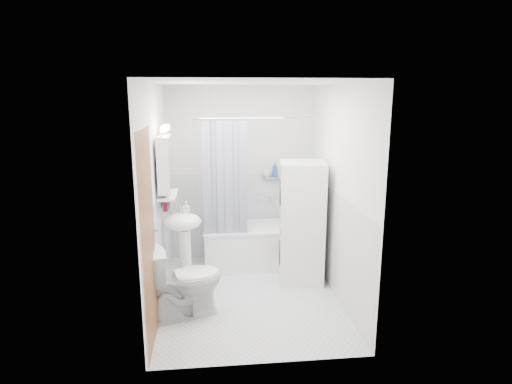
{
  "coord_description": "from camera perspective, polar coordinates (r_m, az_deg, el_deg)",
  "views": [
    {
      "loc": [
        -0.41,
        -4.56,
        2.27
      ],
      "look_at": [
        0.09,
        0.15,
        1.2
      ],
      "focal_mm": 30.0,
      "sensor_mm": 36.0,
      "label": 1
    }
  ],
  "objects": [
    {
      "name": "door",
      "position": [
        4.24,
        -13.12,
        -5.02
      ],
      "size": [
        0.05,
        2.0,
        2.0
      ],
      "color": "brown",
      "rests_on": "ground"
    },
    {
      "name": "shower_curtain",
      "position": [
        5.3,
        -4.15,
        1.62
      ],
      "size": [
        0.55,
        0.02,
        1.45
      ],
      "color": "#131C45",
      "rests_on": "curtain_rod"
    },
    {
      "name": "wainscot",
      "position": [
        5.15,
        -1.16,
        -6.17
      ],
      "size": [
        1.98,
        2.58,
        2.58
      ],
      "color": "white",
      "rests_on": "ground"
    },
    {
      "name": "shelf_bottle",
      "position": [
        4.65,
        -11.82,
        -0.23
      ],
      "size": [
        0.07,
        0.18,
        0.07
      ],
      "primitive_type": "imported",
      "color": "gray",
      "rests_on": "shelf"
    },
    {
      "name": "toilet",
      "position": [
        4.6,
        -9.57,
        -11.56
      ],
      "size": [
        0.9,
        0.67,
        0.78
      ],
      "primitive_type": "imported",
      "rotation": [
        0.0,
        0.0,
        1.89
      ],
      "color": "white",
      "rests_on": "ground"
    },
    {
      "name": "shower_caddy",
      "position": [
        5.97,
        2.3,
        1.93
      ],
      "size": [
        0.22,
        0.06,
        0.02
      ],
      "primitive_type": "cube",
      "color": "silver",
      "rests_on": "room_walls"
    },
    {
      "name": "bathtub",
      "position": [
        5.86,
        0.24,
        -6.85
      ],
      "size": [
        1.45,
        0.69,
        0.55
      ],
      "color": "white",
      "rests_on": "ground"
    },
    {
      "name": "washer_dryer",
      "position": [
        5.29,
        6.08,
        -4.02
      ],
      "size": [
        0.6,
        0.6,
        1.5
      ],
      "rotation": [
        0.0,
        0.0,
        -0.14
      ],
      "color": "white",
      "rests_on": "ground"
    },
    {
      "name": "curtain_rod",
      "position": [
        5.24,
        0.61,
        9.8
      ],
      "size": [
        1.63,
        0.02,
        0.02
      ],
      "primitive_type": "cylinder",
      "rotation": [
        0.0,
        1.57,
        0.0
      ],
      "color": "silver",
      "rests_on": "room_walls"
    },
    {
      "name": "towel",
      "position": [
        5.02,
        -12.0,
        2.33
      ],
      "size": [
        0.07,
        0.33,
        0.79
      ],
      "color": "maroon",
      "rests_on": "room_walls"
    },
    {
      "name": "floor",
      "position": [
        5.11,
        -0.84,
        -13.61
      ],
      "size": [
        2.6,
        2.6,
        0.0
      ],
      "primitive_type": "plane",
      "color": "silver",
      "rests_on": "ground"
    },
    {
      "name": "medicine_cabinet",
      "position": [
        4.74,
        -12.0,
        3.92
      ],
      "size": [
        0.13,
        0.5,
        0.71
      ],
      "color": "white",
      "rests_on": "room_walls"
    },
    {
      "name": "shampoo_b",
      "position": [
        5.97,
        2.53,
        2.42
      ],
      "size": [
        0.08,
        0.21,
        0.08
      ],
      "primitive_type": "imported",
      "color": "#26549B",
      "rests_on": "shower_caddy"
    },
    {
      "name": "tub_spout",
      "position": [
        6.03,
        1.79,
        -0.62
      ],
      "size": [
        0.04,
        0.12,
        0.04
      ],
      "primitive_type": "cylinder",
      "rotation": [
        1.57,
        0.0,
        0.0
      ],
      "color": "silver",
      "rests_on": "room_walls"
    },
    {
      "name": "shelf_cup",
      "position": [
        4.91,
        -11.52,
        0.65
      ],
      "size": [
        0.1,
        0.09,
        0.1
      ],
      "primitive_type": "imported",
      "color": "gray",
      "rests_on": "shelf"
    },
    {
      "name": "sink",
      "position": [
        5.05,
        -9.69,
        -5.52
      ],
      "size": [
        0.44,
        0.37,
        1.04
      ],
      "color": "white",
      "rests_on": "ground"
    },
    {
      "name": "shampoo_a",
      "position": [
        5.94,
        1.39,
        2.64
      ],
      "size": [
        0.13,
        0.17,
        0.13
      ],
      "primitive_type": "imported",
      "color": "gray",
      "rests_on": "shower_caddy"
    },
    {
      "name": "shelf",
      "position": [
        4.81,
        -11.62,
        -0.38
      ],
      "size": [
        0.18,
        0.54,
        0.02
      ],
      "primitive_type": "cube",
      "color": "silver",
      "rests_on": "room_walls"
    },
    {
      "name": "soap_pump",
      "position": [
        5.0,
        -9.28,
        -2.74
      ],
      "size": [
        0.08,
        0.17,
        0.08
      ],
      "primitive_type": "imported",
      "color": "gray",
      "rests_on": "sink"
    },
    {
      "name": "room_walls",
      "position": [
        4.65,
        -0.9,
        3.04
      ],
      "size": [
        2.6,
        2.6,
        2.6
      ],
      "color": "white",
      "rests_on": "ground"
    }
  ]
}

